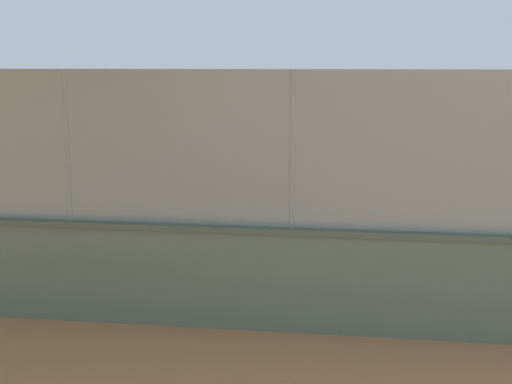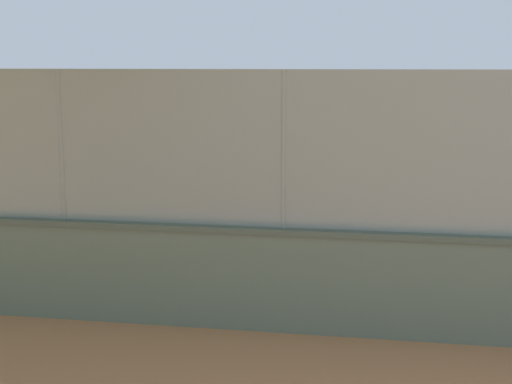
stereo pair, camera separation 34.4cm
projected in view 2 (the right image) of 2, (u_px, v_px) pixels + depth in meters
The scene contains 7 objects.
ground_plane at pixel (396, 202), 19.61m from camera, with size 260.00×260.00×0.00m, color #B27247.
perimeter_wall at pixel (399, 284), 9.89m from camera, with size 22.90×0.70×1.48m.
fence_panel_on_wall at pixel (404, 152), 9.57m from camera, with size 22.51×0.39×2.16m.
player_baseline_waiting at pixel (227, 177), 17.56m from camera, with size 0.81×1.14×1.67m.
player_foreground_swinging at pixel (241, 162), 20.45m from camera, with size 0.69×1.07×1.59m.
sports_ball at pixel (244, 184), 14.97m from camera, with size 0.07×0.07×0.07m, color yellow.
courtside_bench at pixel (38, 251), 12.76m from camera, with size 1.61×0.40×0.87m.
Camera 2 is at (0.70, 19.61, 3.73)m, focal length 51.00 mm.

